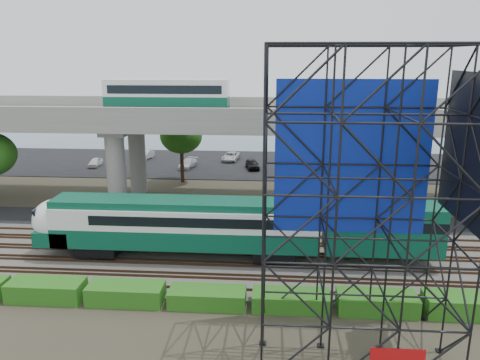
{
  "coord_description": "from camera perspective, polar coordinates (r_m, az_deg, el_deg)",
  "views": [
    {
      "loc": [
        4.8,
        -29.43,
        14.49
      ],
      "look_at": [
        2.21,
        6.0,
        5.13
      ],
      "focal_mm": 35.0,
      "sensor_mm": 36.0,
      "label": 1
    }
  ],
  "objects": [
    {
      "name": "service_road",
      "position": [
        42.73,
        -2.53,
        -5.01
      ],
      "size": [
        90.0,
        5.0,
        0.08
      ],
      "primitive_type": "cube",
      "color": "black",
      "rests_on": "ground"
    },
    {
      "name": "ground",
      "position": [
        33.15,
        -4.66,
        -11.2
      ],
      "size": [
        140.0,
        140.0,
        0.0
      ],
      "primitive_type": "plane",
      "color": "#474233",
      "rests_on": "ground"
    },
    {
      "name": "suv",
      "position": [
        46.28,
        -17.73,
        -3.08
      ],
      "size": [
        6.22,
        4.71,
        1.57
      ],
      "primitive_type": "imported",
      "rotation": [
        0.0,
        0.0,
        1.14
      ],
      "color": "black",
      "rests_on": "service_road"
    },
    {
      "name": "trees",
      "position": [
        47.41,
        -7.43,
        3.8
      ],
      "size": [
        40.94,
        16.94,
        7.69
      ],
      "color": "#382314",
      "rests_on": "ground"
    },
    {
      "name": "overpass",
      "position": [
        46.15,
        -2.36,
        6.94
      ],
      "size": [
        80.0,
        12.0,
        12.4
      ],
      "color": "#9E9B93",
      "rests_on": "ground"
    },
    {
      "name": "scaffold_tower",
      "position": [
        22.94,
        14.38,
        -3.52
      ],
      "size": [
        9.36,
        6.36,
        15.0
      ],
      "color": "black",
      "rests_on": "ground"
    },
    {
      "name": "commuter_train",
      "position": [
        33.76,
        -3.22,
        -5.37
      ],
      "size": [
        29.3,
        3.06,
        4.3
      ],
      "color": "black",
      "rests_on": "rail_tracks"
    },
    {
      "name": "harbor_water",
      "position": [
        86.78,
        0.95,
        5.17
      ],
      "size": [
        140.0,
        40.0,
        0.03
      ],
      "primitive_type": "cube",
      "color": "#485F76",
      "rests_on": "ground"
    },
    {
      "name": "parked_cars",
      "position": [
        64.58,
        0.93,
        2.42
      ],
      "size": [
        36.45,
        9.51,
        1.27
      ],
      "color": "silver",
      "rests_on": "parking_lot"
    },
    {
      "name": "rail_tracks",
      "position": [
        34.82,
        -4.17,
        -9.36
      ],
      "size": [
        90.0,
        9.52,
        0.16
      ],
      "color": "#472D1E",
      "rests_on": "ballast_bed"
    },
    {
      "name": "ballast_bed",
      "position": [
        34.9,
        -4.16,
        -9.63
      ],
      "size": [
        90.0,
        12.0,
        0.2
      ],
      "primitive_type": "cube",
      "color": "slate",
      "rests_on": "ground"
    },
    {
      "name": "hedge_strip",
      "position": [
        28.98,
        -3.98,
        -14.0
      ],
      "size": [
        34.6,
        1.8,
        1.2
      ],
      "color": "#205C15",
      "rests_on": "ground"
    },
    {
      "name": "parking_lot",
      "position": [
        65.23,
        -0.15,
        1.97
      ],
      "size": [
        90.0,
        18.0,
        0.08
      ],
      "primitive_type": "cube",
      "color": "black",
      "rests_on": "ground"
    }
  ]
}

